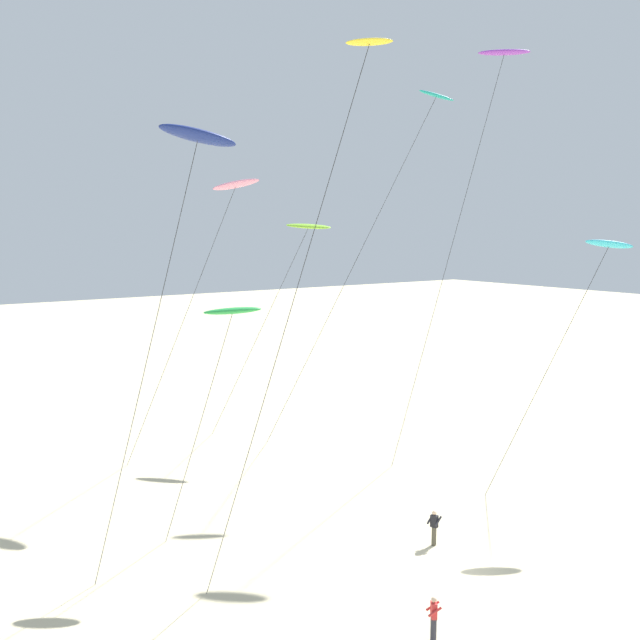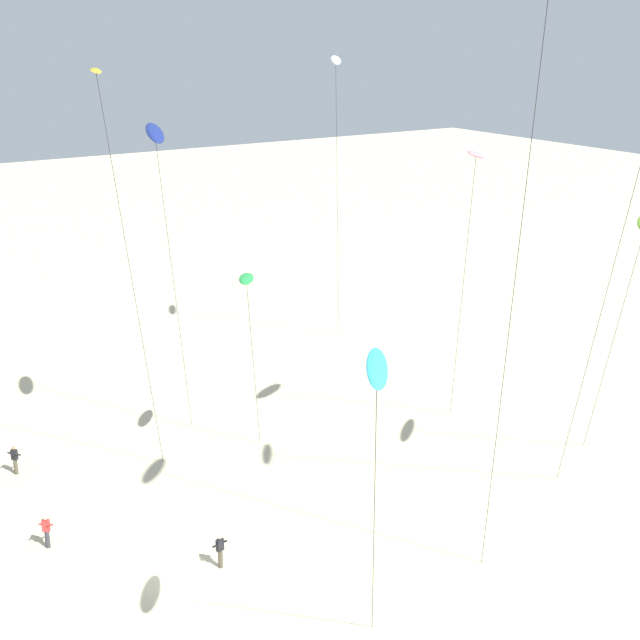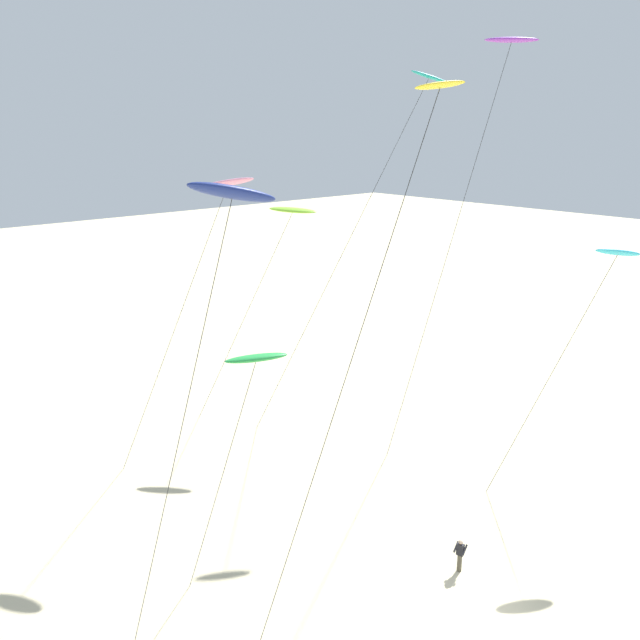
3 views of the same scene
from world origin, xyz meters
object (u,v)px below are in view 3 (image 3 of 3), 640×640
at_px(kite_teal, 424,87).
at_px(kite_lime, 292,212).
at_px(kite_purple, 510,45).
at_px(kite_flyer_nearest, 460,555).
at_px(kite_pink, 227,185).
at_px(kite_yellow, 430,118).
at_px(kite_green, 256,359).
at_px(kite_navy, 232,195).
at_px(kite_cyan, 617,255).

relative_size(kite_teal, kite_lime, 1.57).
height_order(kite_purple, kite_flyer_nearest, kite_purple).
xyz_separation_m(kite_teal, kite_pink, (-12.78, 3.15, -5.47)).
bearing_deg(kite_yellow, kite_green, 101.10).
xyz_separation_m(kite_teal, kite_purple, (-0.13, -6.00, 1.92)).
height_order(kite_teal, kite_pink, kite_teal).
distance_m(kite_green, kite_navy, 8.53).
relative_size(kite_teal, kite_flyer_nearest, 14.12).
height_order(kite_lime, kite_flyer_nearest, kite_lime).
bearing_deg(kite_cyan, kite_green, 162.82).
distance_m(kite_cyan, kite_purple, 12.77).
xyz_separation_m(kite_yellow, kite_pink, (4.32, 17.50, -3.48)).
relative_size(kite_cyan, kite_purple, 0.57).
relative_size(kite_cyan, kite_navy, 0.76).
height_order(kite_cyan, kite_pink, kite_pink).
bearing_deg(kite_purple, kite_cyan, -82.51).
bearing_deg(kite_lime, kite_navy, -134.71).
height_order(kite_lime, kite_pink, kite_pink).
relative_size(kite_teal, kite_green, 2.10).
height_order(kite_cyan, kite_green, kite_cyan).
distance_m(kite_lime, kite_navy, 23.89).
bearing_deg(kite_yellow, kite_teal, 40.01).
distance_m(kite_yellow, kite_purple, 19.31).
relative_size(kite_teal, kite_pink, 1.33).
distance_m(kite_lime, kite_flyer_nearest, 24.39).
xyz_separation_m(kite_green, kite_pink, (5.79, 10.01, 6.16)).
bearing_deg(kite_green, kite_navy, -134.59).
bearing_deg(kite_navy, kite_lime, 45.29).
relative_size(kite_green, kite_pink, 0.63).
xyz_separation_m(kite_cyan, kite_purple, (-0.90, 6.84, 10.75)).
xyz_separation_m(kite_lime, kite_pink, (-7.67, -3.57, 2.41)).
bearing_deg(kite_yellow, kite_cyan, 4.83).
height_order(kite_teal, kite_purple, kite_purple).
xyz_separation_m(kite_lime, kite_flyer_nearest, (-6.05, -19.20, -13.76)).
distance_m(kite_cyan, kite_green, 20.44).
relative_size(kite_lime, kite_navy, 0.80).
bearing_deg(kite_cyan, kite_pink, 130.29).
xyz_separation_m(kite_teal, kite_flyer_nearest, (-11.17, -12.49, -21.63)).
relative_size(kite_yellow, kite_flyer_nearest, 13.04).
bearing_deg(kite_purple, kite_yellow, -153.81).
distance_m(kite_cyan, kite_navy, 23.12).
distance_m(kite_navy, kite_flyer_nearest, 20.37).
xyz_separation_m(kite_purple, kite_flyer_nearest, (-11.04, -6.49, -23.55)).
bearing_deg(kite_navy, kite_green, 45.41).
bearing_deg(kite_green, kite_purple, 2.67).
distance_m(kite_green, kite_pink, 13.10).
bearing_deg(kite_yellow, kite_flyer_nearest, 17.43).
xyz_separation_m(kite_navy, kite_pink, (8.96, 13.23, -1.07)).
distance_m(kite_yellow, kite_navy, 6.75).
height_order(kite_cyan, kite_lime, kite_lime).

